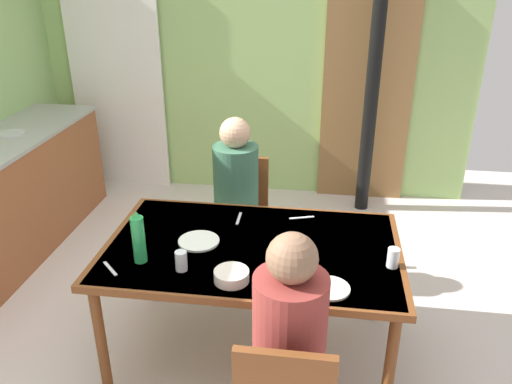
% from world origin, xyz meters
% --- Properties ---
extents(ground_plane, '(6.37, 6.37, 0.00)m').
position_xyz_m(ground_plane, '(0.00, 0.00, 0.00)').
color(ground_plane, beige).
extents(wall_back, '(4.15, 0.10, 2.54)m').
position_xyz_m(wall_back, '(0.00, 2.45, 1.27)').
color(wall_back, '#9BC26F').
rests_on(wall_back, ground_plane).
extents(door_wooden, '(0.80, 0.05, 2.00)m').
position_xyz_m(door_wooden, '(1.10, 2.37, 1.00)').
color(door_wooden, olive).
rests_on(door_wooden, ground_plane).
extents(stove_pipe_column, '(0.12, 0.12, 2.54)m').
position_xyz_m(stove_pipe_column, '(1.12, 2.10, 1.27)').
color(stove_pipe_column, black).
rests_on(stove_pipe_column, ground_plane).
extents(curtain_panel, '(0.90, 0.03, 2.14)m').
position_xyz_m(curtain_panel, '(-1.25, 2.35, 1.07)').
color(curtain_panel, white).
rests_on(curtain_panel, ground_plane).
extents(dining_table, '(1.59, 0.98, 0.73)m').
position_xyz_m(dining_table, '(0.39, 0.05, 0.67)').
color(dining_table, brown).
rests_on(dining_table, ground_plane).
extents(chair_far_diner, '(0.40, 0.40, 0.87)m').
position_xyz_m(chair_far_diner, '(0.18, 0.89, 0.50)').
color(chair_far_diner, brown).
rests_on(chair_far_diner, ground_plane).
extents(person_near_diner, '(0.30, 0.37, 0.77)m').
position_xyz_m(person_near_diner, '(0.65, -0.65, 0.78)').
color(person_near_diner, brown).
rests_on(person_near_diner, ground_plane).
extents(person_far_diner, '(0.30, 0.37, 0.77)m').
position_xyz_m(person_far_diner, '(0.18, 0.76, 0.78)').
color(person_far_diner, '#406E4E').
rests_on(person_far_diner, ground_plane).
extents(water_bottle_green_near, '(0.07, 0.07, 0.28)m').
position_xyz_m(water_bottle_green_near, '(-0.15, -0.18, 0.86)').
color(water_bottle_green_near, green).
rests_on(water_bottle_green_near, dining_table).
extents(serving_bowl_center, '(0.17, 0.17, 0.05)m').
position_xyz_m(serving_bowl_center, '(0.34, -0.28, 0.76)').
color(serving_bowl_center, silver).
rests_on(serving_bowl_center, dining_table).
extents(dinner_plate_near_left, '(0.22, 0.22, 0.01)m').
position_xyz_m(dinner_plate_near_left, '(0.10, 0.05, 0.73)').
color(dinner_plate_near_left, white).
rests_on(dinner_plate_near_left, dining_table).
extents(dinner_plate_near_right, '(0.23, 0.23, 0.01)m').
position_xyz_m(dinner_plate_near_right, '(0.63, -0.14, 0.73)').
color(dinner_plate_near_right, white).
rests_on(dinner_plate_near_right, dining_table).
extents(dinner_plate_far_center, '(0.19, 0.19, 0.01)m').
position_xyz_m(dinner_plate_far_center, '(0.81, -0.29, 0.73)').
color(dinner_plate_far_center, white).
rests_on(dinner_plate_far_center, dining_table).
extents(drinking_glass_by_near_diner, '(0.06, 0.06, 0.10)m').
position_xyz_m(drinking_glass_by_near_diner, '(1.12, -0.05, 0.78)').
color(drinking_glass_by_near_diner, silver).
rests_on(drinking_glass_by_near_diner, dining_table).
extents(drinking_glass_by_far_diner, '(0.06, 0.06, 0.10)m').
position_xyz_m(drinking_glass_by_far_diner, '(0.08, -0.23, 0.78)').
color(drinking_glass_by_far_diner, silver).
rests_on(drinking_glass_by_far_diner, dining_table).
extents(cutlery_knife_near, '(0.15, 0.06, 0.00)m').
position_xyz_m(cutlery_knife_near, '(0.64, 0.41, 0.73)').
color(cutlery_knife_near, silver).
rests_on(cutlery_knife_near, dining_table).
extents(cutlery_fork_near, '(0.02, 0.15, 0.00)m').
position_xyz_m(cutlery_fork_near, '(0.27, 0.35, 0.73)').
color(cutlery_fork_near, silver).
rests_on(cutlery_fork_near, dining_table).
extents(cutlery_knife_far, '(0.12, 0.12, 0.00)m').
position_xyz_m(cutlery_knife_far, '(-0.28, -0.27, 0.73)').
color(cutlery_knife_far, silver).
rests_on(cutlery_knife_far, dining_table).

